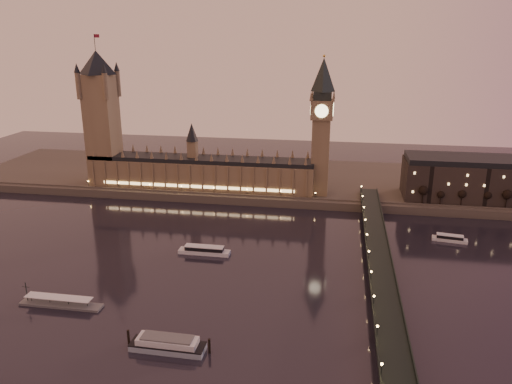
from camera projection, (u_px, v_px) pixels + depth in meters
ground at (212, 263)px, 282.36m from camera, size 700.00×700.00×0.00m
far_embankment at (293, 180)px, 431.76m from camera, size 560.00×130.00×6.00m
palace_of_westminster at (200, 169)px, 395.84m from camera, size 180.00×26.62×52.00m
victoria_tower at (101, 111)px, 395.15m from camera, size 31.68×31.68×118.00m
big_ben at (322, 119)px, 368.13m from camera, size 17.68×17.68×104.00m
westminster_bridge at (379, 266)px, 266.18m from camera, size 13.20×260.00×15.30m
city_block at (512, 178)px, 367.78m from camera, size 155.00×45.00×34.00m
bare_tree_0 at (422, 192)px, 359.93m from camera, size 5.75×5.75×11.69m
bare_tree_1 at (443, 193)px, 357.65m from camera, size 5.75×5.75×11.69m
bare_tree_2 at (464, 194)px, 355.36m from camera, size 5.75×5.75×11.69m
bare_tree_3 at (486, 196)px, 353.07m from camera, size 5.75×5.75×11.69m
bare_tree_4 at (508, 197)px, 350.78m from camera, size 5.75×5.75×11.69m
cruise_boat_a at (204, 250)px, 294.03m from camera, size 30.52×6.70×4.88m
cruise_boat_c at (450, 238)px, 312.01m from camera, size 21.70×8.93×4.21m
moored_barge at (168, 344)px, 204.15m from camera, size 35.93×9.11×6.59m
pontoon_pier at (61, 303)px, 238.04m from camera, size 40.59×6.76×10.82m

